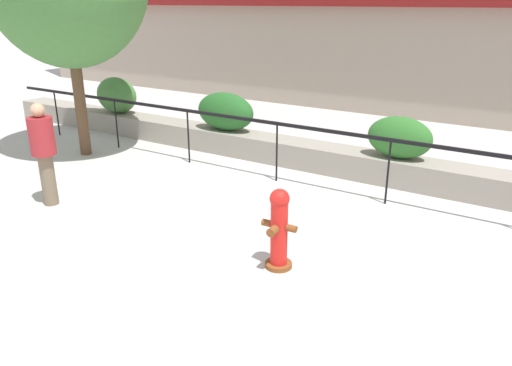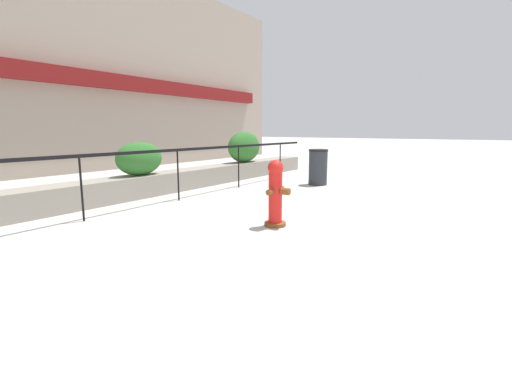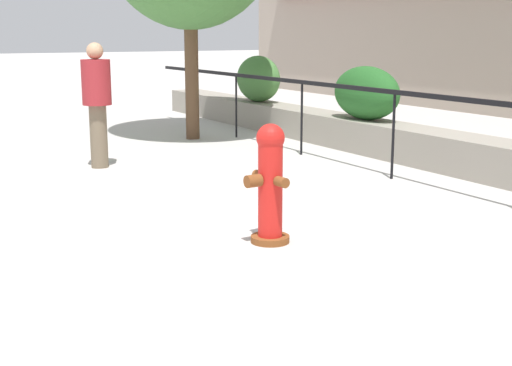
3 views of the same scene
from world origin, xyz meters
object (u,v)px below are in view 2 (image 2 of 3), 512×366
fire_hydrant (276,193)px  trash_bin (318,167)px  hedge_bush_3 (244,147)px  hedge_bush_2 (140,159)px

fire_hydrant → trash_bin: (4.30, 1.29, -0.04)m
hedge_bush_3 → trash_bin: size_ratio=1.42×
trash_bin → fire_hydrant: bearing=-163.3°
hedge_bush_2 → hedge_bush_3: bearing=0.0°
hedge_bush_2 → hedge_bush_3: hedge_bush_3 is taller
hedge_bush_2 → hedge_bush_3: 4.01m
hedge_bush_2 → fire_hydrant: bearing=-94.2°
hedge_bush_2 → fire_hydrant: size_ratio=1.11×
hedge_bush_3 → fire_hydrant: 5.84m
hedge_bush_3 → fire_hydrant: size_ratio=1.33×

